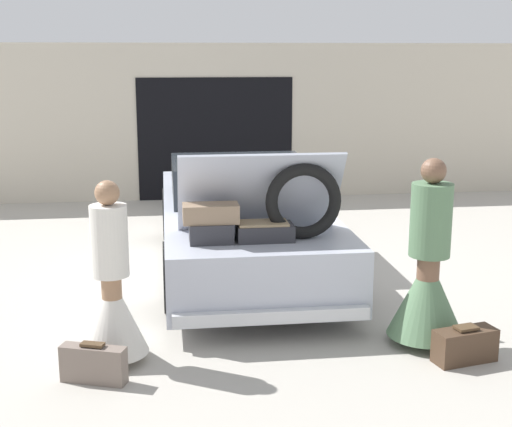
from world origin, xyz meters
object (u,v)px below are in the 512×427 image
(car, at_px, (242,220))
(person_left, at_px, (112,299))
(suitcase_beside_right_person, at_px, (465,345))
(suitcase_beside_left_person, at_px, (94,364))
(person_right, at_px, (428,280))

(car, height_order, person_left, car)
(person_left, height_order, suitcase_beside_right_person, person_left)
(car, relative_size, suitcase_beside_right_person, 8.42)
(person_left, height_order, suitcase_beside_left_person, person_left)
(person_left, xyz_separation_m, suitcase_beside_right_person, (3.02, -0.42, -0.42))
(person_left, relative_size, suitcase_beside_right_person, 2.73)
(person_left, bearing_deg, suitcase_beside_right_person, 79.06)
(suitcase_beside_left_person, height_order, suitcase_beside_right_person, suitcase_beside_left_person)
(car, xyz_separation_m, person_left, (-1.41, -2.60, -0.04))
(person_left, height_order, person_right, person_right)
(person_right, bearing_deg, suitcase_beside_right_person, -159.22)
(car, bearing_deg, suitcase_beside_left_person, -117.34)
(suitcase_beside_left_person, bearing_deg, car, 62.66)
(person_right, distance_m, suitcase_beside_right_person, 0.67)
(car, xyz_separation_m, person_right, (1.41, -2.58, 0.00))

